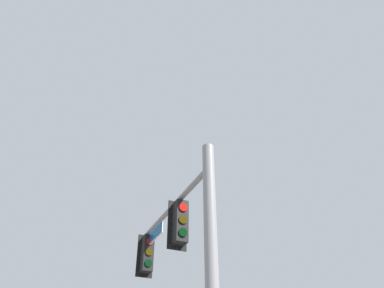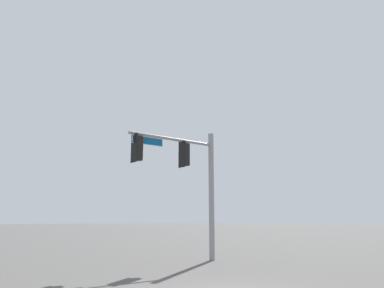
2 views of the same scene
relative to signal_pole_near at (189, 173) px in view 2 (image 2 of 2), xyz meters
The scene contains 1 object.
signal_pole_near is the anchor object (origin of this frame).
Camera 2 is at (7.93, 6.45, 1.92)m, focal length 35.00 mm.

